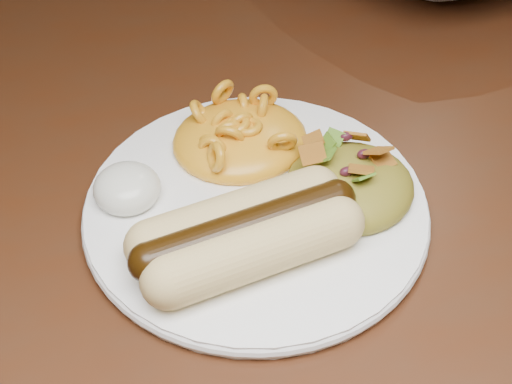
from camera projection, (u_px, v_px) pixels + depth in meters
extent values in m
cube|color=#3B190A|center=(148.00, 142.00, 0.58)|extent=(1.60, 0.90, 0.04)
cylinder|color=white|center=(256.00, 209.00, 0.50)|extent=(0.24, 0.24, 0.01)
cylinder|color=#E3D279|center=(254.00, 254.00, 0.44)|extent=(0.11, 0.05, 0.03)
cylinder|color=#E3D279|center=(238.00, 215.00, 0.46)|extent=(0.11, 0.05, 0.03)
cylinder|color=#391F06|center=(246.00, 229.00, 0.45)|extent=(0.12, 0.04, 0.02)
ellipsoid|color=orange|center=(240.00, 125.00, 0.52)|extent=(0.11, 0.10, 0.04)
ellipsoid|color=silver|center=(126.00, 183.00, 0.49)|extent=(0.05, 0.05, 0.03)
ellipsoid|color=#AA731E|center=(350.00, 182.00, 0.49)|extent=(0.08, 0.08, 0.03)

